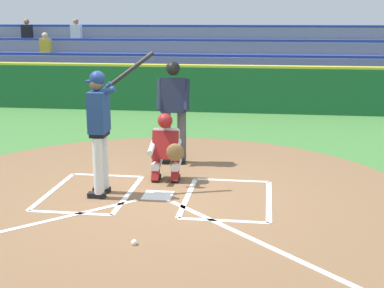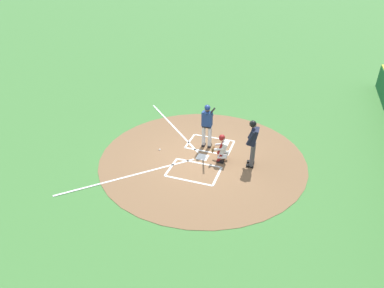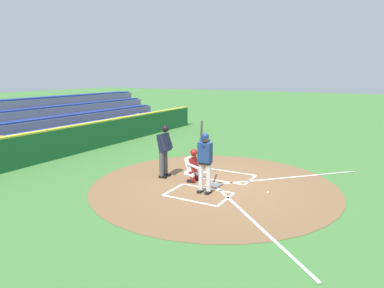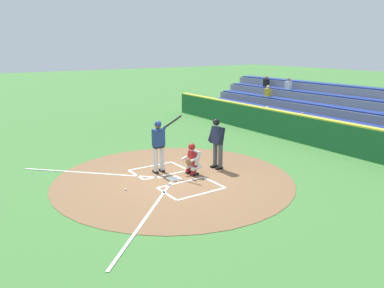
% 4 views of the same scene
% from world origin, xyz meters
% --- Properties ---
extents(ground_plane, '(120.00, 120.00, 0.00)m').
position_xyz_m(ground_plane, '(0.00, 0.00, 0.00)').
color(ground_plane, '#427A38').
extents(dirt_circle, '(8.00, 8.00, 0.01)m').
position_xyz_m(dirt_circle, '(0.00, 0.00, 0.01)').
color(dirt_circle, brown).
rests_on(dirt_circle, ground).
extents(home_plate_and_chalk, '(7.93, 4.91, 0.01)m').
position_xyz_m(home_plate_and_chalk, '(0.00, 0.88, 0.01)').
color(home_plate_and_chalk, white).
rests_on(home_plate_and_chalk, dirt_circle).
extents(batter, '(0.92, 0.73, 2.13)m').
position_xyz_m(batter, '(0.83, 0.08, 1.10)').
color(batter, silver).
rests_on(batter, ground).
extents(catcher, '(0.60, 0.60, 1.13)m').
position_xyz_m(catcher, '(0.01, -0.76, 0.59)').
color(catcher, black).
rests_on(catcher, ground).
extents(plate_umpire, '(0.60, 0.44, 1.86)m').
position_xyz_m(plate_umpire, '(0.08, -1.88, 1.08)').
color(plate_umpire, '#4C4C51').
rests_on(plate_umpire, ground).
extents(baseball, '(0.07, 0.07, 0.07)m').
position_xyz_m(baseball, '(-0.08, 1.80, 0.04)').
color(baseball, white).
rests_on(baseball, ground).
extents(backstop_wall, '(22.00, 0.36, 1.31)m').
position_xyz_m(backstop_wall, '(0.00, -7.50, 0.65)').
color(backstop_wall, '#1E6033').
rests_on(backstop_wall, ground).
extents(bleacher_stand, '(20.00, 4.25, 2.55)m').
position_xyz_m(bleacher_stand, '(0.01, -10.76, 0.85)').
color(bleacher_stand, gray).
rests_on(bleacher_stand, ground).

